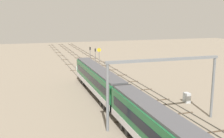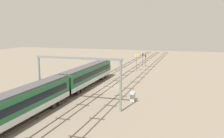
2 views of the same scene
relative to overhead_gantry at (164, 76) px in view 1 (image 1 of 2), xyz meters
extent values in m
plane|color=gray|center=(15.92, -0.19, -6.39)|extent=(198.39, 198.39, 0.00)
cube|color=#59544C|center=(15.92, -5.76, -6.31)|extent=(182.39, 0.07, 0.16)
cube|color=#59544C|center=(15.92, -4.32, -6.31)|extent=(182.39, 0.07, 0.16)
cube|color=#473828|center=(-4.35, -5.04, -6.35)|extent=(0.24, 2.40, 0.08)
cube|color=#473828|center=(2.41, -5.04, -6.35)|extent=(0.24, 2.40, 0.08)
cube|color=#473828|center=(9.16, -5.04, -6.35)|extent=(0.24, 2.40, 0.08)
cube|color=#473828|center=(15.92, -5.04, -6.35)|extent=(0.24, 2.40, 0.08)
cube|color=#473828|center=(22.67, -5.04, -6.35)|extent=(0.24, 2.40, 0.08)
cube|color=#473828|center=(29.43, -5.04, -6.35)|extent=(0.24, 2.40, 0.08)
cube|color=#473828|center=(36.18, -5.04, -6.35)|extent=(0.24, 2.40, 0.08)
cube|color=#473828|center=(42.94, -5.04, -6.35)|extent=(0.24, 2.40, 0.08)
cube|color=#473828|center=(49.69, -5.04, -6.35)|extent=(0.24, 2.40, 0.08)
cube|color=#473828|center=(56.45, -5.04, -6.35)|extent=(0.24, 2.40, 0.08)
cube|color=#473828|center=(63.20, -5.04, -6.35)|extent=(0.24, 2.40, 0.08)
cube|color=#473828|center=(69.96, -5.04, -6.35)|extent=(0.24, 2.40, 0.08)
cube|color=#473828|center=(76.72, -5.04, -6.35)|extent=(0.24, 2.40, 0.08)
cube|color=#473828|center=(83.47, -5.04, -6.35)|extent=(0.24, 2.40, 0.08)
cube|color=#473828|center=(90.23, -5.04, -6.35)|extent=(0.24, 2.40, 0.08)
cube|color=#473828|center=(96.98, -5.04, -6.35)|extent=(0.24, 2.40, 0.08)
cube|color=#473828|center=(103.74, -5.04, -6.35)|extent=(0.24, 2.40, 0.08)
cube|color=#59544C|center=(15.92, -0.91, -6.31)|extent=(182.39, 0.07, 0.16)
cube|color=#59544C|center=(15.92, 0.53, -6.31)|extent=(182.39, 0.07, 0.16)
cube|color=#473828|center=(1.33, -0.19, -6.35)|extent=(0.24, 2.40, 0.08)
cube|color=#473828|center=(8.62, -0.19, -6.35)|extent=(0.24, 2.40, 0.08)
cube|color=#473828|center=(15.92, -0.19, -6.35)|extent=(0.24, 2.40, 0.08)
cube|color=#473828|center=(23.21, -0.19, -6.35)|extent=(0.24, 2.40, 0.08)
cube|color=#473828|center=(30.51, -0.19, -6.35)|extent=(0.24, 2.40, 0.08)
cube|color=#473828|center=(37.81, -0.19, -6.35)|extent=(0.24, 2.40, 0.08)
cube|color=#473828|center=(45.10, -0.19, -6.35)|extent=(0.24, 2.40, 0.08)
cube|color=#473828|center=(52.40, -0.19, -6.35)|extent=(0.24, 2.40, 0.08)
cube|color=#473828|center=(59.69, -0.19, -6.35)|extent=(0.24, 2.40, 0.08)
cube|color=#473828|center=(66.99, -0.19, -6.35)|extent=(0.24, 2.40, 0.08)
cube|color=#473828|center=(74.28, -0.19, -6.35)|extent=(0.24, 2.40, 0.08)
cube|color=#473828|center=(81.58, -0.19, -6.35)|extent=(0.24, 2.40, 0.08)
cube|color=#473828|center=(88.87, -0.19, -6.35)|extent=(0.24, 2.40, 0.08)
cube|color=#473828|center=(96.17, -0.19, -6.35)|extent=(0.24, 2.40, 0.08)
cube|color=#473828|center=(103.47, -0.19, -6.35)|extent=(0.24, 2.40, 0.08)
cube|color=#59544C|center=(15.92, 3.94, -6.31)|extent=(182.39, 0.07, 0.16)
cube|color=#59544C|center=(15.92, 5.38, -6.31)|extent=(182.39, 0.07, 0.16)
cube|color=#473828|center=(2.24, 4.66, -6.35)|extent=(0.24, 2.40, 0.08)
cube|color=#473828|center=(11.36, 4.66, -6.35)|extent=(0.24, 2.40, 0.08)
cube|color=#473828|center=(20.48, 4.66, -6.35)|extent=(0.24, 2.40, 0.08)
cube|color=#473828|center=(29.60, 4.66, -6.35)|extent=(0.24, 2.40, 0.08)
cube|color=#473828|center=(38.72, 4.66, -6.35)|extent=(0.24, 2.40, 0.08)
cube|color=#473828|center=(47.84, 4.66, -6.35)|extent=(0.24, 2.40, 0.08)
cube|color=#473828|center=(56.96, 4.66, -6.35)|extent=(0.24, 2.40, 0.08)
cube|color=#473828|center=(66.08, 4.66, -6.35)|extent=(0.24, 2.40, 0.08)
cube|color=#473828|center=(75.20, 4.66, -6.35)|extent=(0.24, 2.40, 0.08)
cube|color=#473828|center=(84.31, 4.66, -6.35)|extent=(0.24, 2.40, 0.08)
cube|color=#473828|center=(93.43, 4.66, -6.35)|extent=(0.24, 2.40, 0.08)
cube|color=#473828|center=(102.55, 4.66, -6.35)|extent=(0.24, 2.40, 0.08)
cube|color=#1E6638|center=(15.72, 4.66, -3.53)|extent=(24.00, 2.90, 3.60)
cube|color=silver|center=(15.72, 4.66, -4.88)|extent=(24.00, 2.94, 0.90)
cube|color=#4C4C51|center=(15.72, 4.66, -1.58)|extent=(24.00, 2.50, 0.30)
cube|color=black|center=(15.72, 3.20, -3.09)|extent=(22.00, 0.04, 1.10)
cube|color=black|center=(15.72, 6.12, -3.09)|extent=(22.00, 0.04, 1.10)
cylinder|color=black|center=(7.14, 4.66, -5.78)|extent=(0.90, 2.70, 0.90)
cylinder|color=black|center=(8.94, 4.66, -5.78)|extent=(0.90, 2.70, 0.90)
cylinder|color=black|center=(22.50, 4.66, -5.78)|extent=(0.90, 2.70, 0.90)
cylinder|color=black|center=(24.30, 4.66, -5.78)|extent=(0.90, 2.70, 0.90)
cube|color=#1E6638|center=(-9.08, 4.66, -3.53)|extent=(24.00, 2.90, 3.60)
cube|color=#4C4C51|center=(-9.08, 4.66, -1.58)|extent=(24.00, 2.50, 0.30)
cube|color=black|center=(-9.08, 3.20, -3.09)|extent=(22.00, 0.04, 1.10)
cube|color=black|center=(-9.08, 6.12, -3.09)|extent=(22.00, 0.04, 1.10)
cylinder|color=black|center=(-2.30, 4.66, -5.78)|extent=(0.90, 2.70, 0.90)
cylinder|color=black|center=(-0.50, 4.66, -5.78)|extent=(0.90, 2.70, 0.90)
cone|color=silver|center=(28.52, 4.66, -3.71)|extent=(1.60, 3.24, 3.24)
cylinder|color=slate|center=(0.00, -7.56, -2.20)|extent=(0.36, 0.36, 8.38)
cylinder|color=slate|center=(0.00, 7.56, -2.20)|extent=(0.36, 0.36, 8.38)
cube|color=slate|center=(0.00, 0.00, 2.17)|extent=(0.40, 15.71, 0.35)
cylinder|color=#4C4C51|center=(38.67, -1.90, -3.61)|extent=(0.12, 0.12, 5.55)
cylinder|color=yellow|center=(38.71, -1.90, -1.30)|extent=(0.05, 1.02, 1.02)
cube|color=black|center=(38.74, -1.90, -1.30)|extent=(0.02, 0.46, 0.12)
cylinder|color=#4C4C51|center=(47.74, -3.17, -4.64)|extent=(0.14, 0.14, 3.50)
cube|color=black|center=(47.74, -3.17, -2.44)|extent=(0.20, 0.32, 0.90)
sphere|color=yellow|center=(47.85, -3.17, -2.24)|extent=(0.20, 0.20, 0.20)
sphere|color=#262626|center=(47.85, -3.17, -2.63)|extent=(0.20, 0.20, 0.20)
cylinder|color=#4C4C51|center=(49.22, -1.95, -4.48)|extent=(0.14, 0.14, 3.82)
cube|color=black|center=(49.22, -1.95, -2.12)|extent=(0.20, 0.32, 0.90)
sphere|color=green|center=(49.33, -1.95, -1.92)|extent=(0.20, 0.20, 0.20)
sphere|color=#262626|center=(49.33, -1.95, -2.31)|extent=(0.20, 0.20, 0.20)
cube|color=#B2B7BC|center=(6.75, -8.02, -5.57)|extent=(1.16, 0.79, 1.64)
cube|color=#333333|center=(7.33, -8.02, -5.32)|extent=(0.02, 0.56, 0.24)
camera|label=1|loc=(-30.21, 16.72, 7.62)|focal=43.74mm
camera|label=2|loc=(-37.86, -18.06, 7.11)|focal=40.08mm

